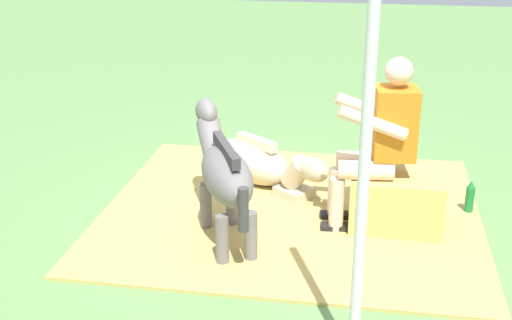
{
  "coord_description": "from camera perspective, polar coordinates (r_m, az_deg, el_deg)",
  "views": [
    {
      "loc": [
        -0.64,
        4.67,
        2.34
      ],
      "look_at": [
        0.15,
        0.08,
        0.55
      ],
      "focal_mm": 47.94,
      "sensor_mm": 36.0,
      "label": 1
    }
  ],
  "objects": [
    {
      "name": "tent_pole_left",
      "position": [
        3.31,
        9.04,
        -0.33
      ],
      "size": [
        0.06,
        0.06,
        2.3
      ],
      "primitive_type": "cylinder",
      "color": "silver",
      "rests_on": "ground"
    },
    {
      "name": "ground_plane",
      "position": [
        5.27,
        1.78,
        -5.37
      ],
      "size": [
        24.0,
        24.0,
        0.0
      ],
      "primitive_type": "plane",
      "color": "#608C4C"
    },
    {
      "name": "hay_patch",
      "position": [
        5.46,
        2.97,
        -4.23
      ],
      "size": [
        2.93,
        2.62,
        0.02
      ],
      "primitive_type": "cube",
      "color": "tan",
      "rests_on": "ground"
    },
    {
      "name": "person_seated",
      "position": [
        5.03,
        10.19,
        1.81
      ],
      "size": [
        0.69,
        0.47,
        1.31
      ],
      "color": "beige",
      "rests_on": "ground"
    },
    {
      "name": "soda_bottle",
      "position": [
        5.63,
        17.41,
        -3.04
      ],
      "size": [
        0.07,
        0.07,
        0.28
      ],
      "color": "#197233",
      "rests_on": "ground"
    },
    {
      "name": "pony_lying",
      "position": [
        5.92,
        0.2,
        -0.29
      ],
      "size": [
        1.22,
        1.03,
        0.42
      ],
      "color": "beige",
      "rests_on": "ground"
    },
    {
      "name": "pony_standing",
      "position": [
        4.83,
        -2.71,
        -0.9
      ],
      "size": [
        0.75,
        1.26,
        0.9
      ],
      "color": "slate",
      "rests_on": "ground"
    },
    {
      "name": "hay_bale",
      "position": [
        5.23,
        11.6,
        -3.43
      ],
      "size": [
        0.68,
        0.49,
        0.43
      ],
      "primitive_type": "cube",
      "color": "tan",
      "rests_on": "ground"
    }
  ]
}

